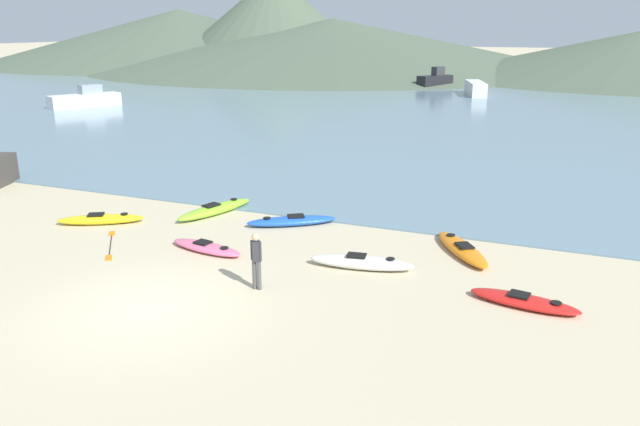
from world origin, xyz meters
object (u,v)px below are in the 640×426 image
Objects in this scene: moored_boat_1 at (85,99)px; moored_boat_3 at (476,88)px; kayak_on_sand_1 at (101,219)px; kayak_on_sand_6 at (215,209)px; loose_paddle at (110,245)px; kayak_on_sand_5 at (206,247)px; kayak_on_sand_4 at (524,301)px; kayak_on_sand_0 at (462,249)px; kayak_on_sand_3 at (362,262)px; kayak_on_sand_2 at (292,221)px; person_near_foreground at (256,257)px; moored_boat_0 at (435,80)px.

moored_boat_1 is 0.99× the size of moored_boat_3.
kayak_on_sand_6 is (3.04, 2.54, 0.02)m from kayak_on_sand_1.
loose_paddle is at bearing -42.22° from kayak_on_sand_1.
kayak_on_sand_6 is 0.58× the size of moored_boat_3.
moored_boat_1 is at bearing 137.76° from kayak_on_sand_5.
kayak_on_sand_4 is at bearing -34.64° from moored_boat_1.
kayak_on_sand_0 is at bearing -32.77° from moored_boat_1.
kayak_on_sand_5 reaches higher than loose_paddle.
kayak_on_sand_6 is (-6.68, 2.98, -0.00)m from kayak_on_sand_3.
kayak_on_sand_6 reaches higher than kayak_on_sand_1.
kayak_on_sand_3 reaches higher than kayak_on_sand_1.
kayak_on_sand_2 is 4.54m from kayak_on_sand_3.
person_near_foreground is at bearing -130.18° from kayak_on_sand_3.
kayak_on_sand_4 is 11.80m from kayak_on_sand_6.
kayak_on_sand_3 is 1.10× the size of kayak_on_sand_4.
kayak_on_sand_5 is 0.46× the size of moored_boat_1.
kayak_on_sand_5 is at bearing 178.18° from kayak_on_sand_4.
moored_boat_0 reaches higher than kayak_on_sand_4.
moored_boat_1 is (-29.61, 22.36, 0.54)m from kayak_on_sand_2.
kayak_on_sand_1 is 1.87× the size of person_near_foreground.
kayak_on_sand_4 is 0.47× the size of moored_boat_1.
kayak_on_sand_1 is 0.49× the size of moored_boat_1.
moored_boat_3 is (28.55, 22.06, 0.02)m from moored_boat_1.
moored_boat_3 is (-7.00, 44.95, 0.56)m from kayak_on_sand_0.
moored_boat_0 is at bearing 90.29° from kayak_on_sand_1.
kayak_on_sand_3 is 0.71× the size of moored_boat_0.
kayak_on_sand_6 reaches higher than kayak_on_sand_0.
kayak_on_sand_1 is 0.97× the size of kayak_on_sand_2.
kayak_on_sand_2 reaches higher than loose_paddle.
person_near_foreground is at bearing -81.91° from moored_boat_0.
kayak_on_sand_5 is at bearing -10.81° from kayak_on_sand_1.
kayak_on_sand_0 is 2.01× the size of person_near_foreground.
moored_boat_1 is (-28.31, 25.71, 0.57)m from kayak_on_sand_5.
moored_boat_3 is (5.39, -6.21, -0.13)m from moored_boat_0.
moored_boat_1 reaches higher than kayak_on_sand_6.
kayak_on_sand_2 is 51.04m from moored_boat_0.
kayak_on_sand_1 is 47.11m from moored_boat_3.
kayak_on_sand_3 reaches higher than kayak_on_sand_6.
kayak_on_sand_2 is at bearing 21.33° from kayak_on_sand_1.
moored_boat_3 reaches higher than kayak_on_sand_6.
kayak_on_sand_1 is 0.95× the size of kayak_on_sand_3.
moored_boat_1 reaches higher than moored_boat_3.
kayak_on_sand_3 reaches higher than kayak_on_sand_0.
kayak_on_sand_0 is at bearing -4.13° from kayak_on_sand_6.
moored_boat_3 is at bearing 91.37° from kayak_on_sand_2.
loose_paddle is (-10.30, -3.54, -0.13)m from kayak_on_sand_0.
moored_boat_0 reaches higher than moored_boat_1.
kayak_on_sand_5 is 38.25m from moored_boat_1.
kayak_on_sand_5 is (-4.83, -0.50, -0.06)m from kayak_on_sand_3.
moored_boat_1 is (-26.46, 22.23, 0.52)m from kayak_on_sand_6.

